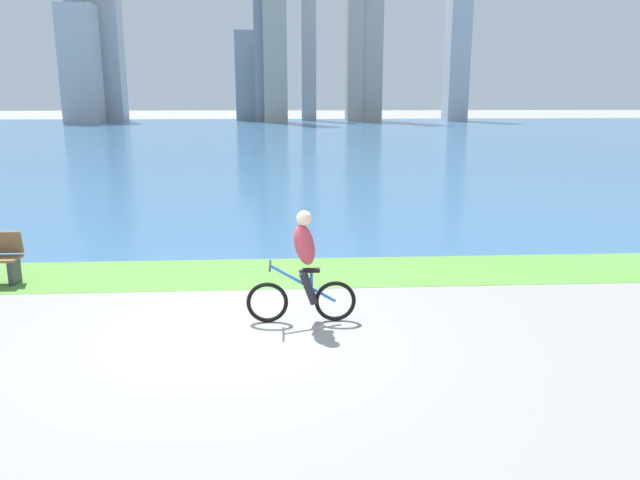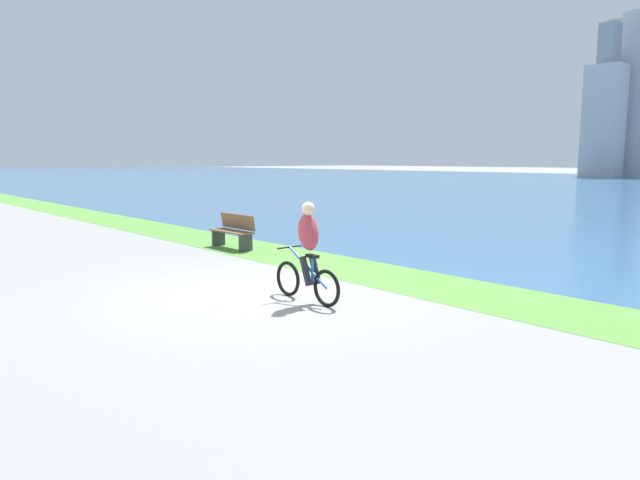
{
  "view_description": "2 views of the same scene",
  "coord_description": "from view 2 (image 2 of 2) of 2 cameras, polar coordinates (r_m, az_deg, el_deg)",
  "views": [
    {
      "loc": [
        0.8,
        -7.97,
        3.18
      ],
      "look_at": [
        1.32,
        0.57,
        1.16
      ],
      "focal_mm": 33.88,
      "sensor_mm": 36.0,
      "label": 1
    },
    {
      "loc": [
        8.06,
        -5.58,
        2.32
      ],
      "look_at": [
        0.73,
        0.89,
        0.94
      ],
      "focal_mm": 32.04,
      "sensor_mm": 36.0,
      "label": 2
    }
  ],
  "objects": [
    {
      "name": "bench_near_path",
      "position": [
        15.14,
        -8.65,
        0.88
      ],
      "size": [
        1.5,
        0.47,
        0.9
      ],
      "color": "brown",
      "rests_on": "ground"
    },
    {
      "name": "ground_plane",
      "position": [
        10.07,
        -6.58,
        -5.31
      ],
      "size": [
        300.0,
        300.0,
        0.0
      ],
      "primitive_type": "plane",
      "color": "gray"
    },
    {
      "name": "grass_strip_bayside",
      "position": [
        11.89,
        4.79,
        -3.2
      ],
      "size": [
        120.0,
        2.0,
        0.01
      ],
      "primitive_type": "cube",
      "color": "#59933D",
      "rests_on": "ground"
    },
    {
      "name": "cyclist_lead",
      "position": [
        9.27,
        -1.22,
        -1.21
      ],
      "size": [
        1.59,
        0.52,
        1.64
      ],
      "color": "black",
      "rests_on": "ground"
    }
  ]
}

